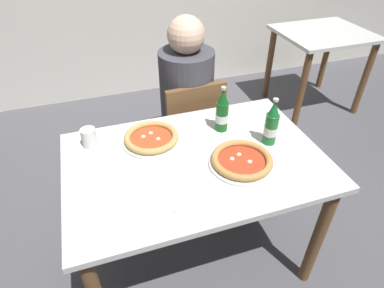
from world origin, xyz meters
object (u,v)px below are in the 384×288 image
at_px(chair_behind_table, 190,129).
at_px(napkin_with_cutlery, 182,196).
at_px(dining_table_background, 321,49).
at_px(beer_bottle_center, 222,112).
at_px(dining_table_main, 195,176).
at_px(diner_seated, 187,112).
at_px(pizza_marinara_far, 242,161).
at_px(paper_cup, 89,137).
at_px(beer_bottle_left, 271,125).
at_px(pizza_margherita_near, 151,138).

distance_m(chair_behind_table, napkin_with_cutlery, 0.91).
height_order(dining_table_background, beer_bottle_center, beer_bottle_center).
height_order(dining_table_main, diner_seated, diner_seated).
bearing_deg(pizza_marinara_far, paper_cup, 150.70).
bearing_deg(dining_table_main, beer_bottle_left, 0.98).
bearing_deg(chair_behind_table, paper_cup, 25.86).
bearing_deg(pizza_marinara_far, beer_bottle_center, 86.39).
bearing_deg(diner_seated, paper_cup, -147.24).
bearing_deg(napkin_with_cutlery, pizza_margherita_near, 95.15).
height_order(pizza_margherita_near, napkin_with_cutlery, pizza_margherita_near).
xyz_separation_m(beer_bottle_center, napkin_with_cutlery, (-0.33, -0.39, -0.10)).
bearing_deg(chair_behind_table, napkin_with_cutlery, 66.59).
relative_size(beer_bottle_left, beer_bottle_center, 1.00).
xyz_separation_m(dining_table_main, paper_cup, (-0.46, 0.26, 0.16)).
bearing_deg(diner_seated, pizza_margherita_near, -125.47).
relative_size(dining_table_main, dining_table_background, 1.50).
distance_m(pizza_margherita_near, pizza_marinara_far, 0.46).
relative_size(dining_table_main, beer_bottle_left, 4.86).
distance_m(chair_behind_table, pizza_marinara_far, 0.77).
distance_m(diner_seated, beer_bottle_center, 0.55).
bearing_deg(napkin_with_cutlery, dining_table_main, 58.35).
height_order(chair_behind_table, paper_cup, chair_behind_table).
xyz_separation_m(diner_seated, paper_cup, (-0.62, -0.40, 0.21)).
xyz_separation_m(pizza_marinara_far, napkin_with_cutlery, (-0.32, -0.11, -0.02)).
distance_m(chair_behind_table, pizza_margherita_near, 0.61).
bearing_deg(pizza_margherita_near, beer_bottle_center, -1.40).
xyz_separation_m(dining_table_main, beer_bottle_center, (0.21, 0.19, 0.22)).
distance_m(beer_bottle_center, paper_cup, 0.67).
height_order(diner_seated, dining_table_background, diner_seated).
relative_size(pizza_margherita_near, beer_bottle_left, 1.18).
bearing_deg(chair_behind_table, dining_table_background, -158.20).
distance_m(beer_bottle_left, paper_cup, 0.88).
xyz_separation_m(beer_bottle_left, napkin_with_cutlery, (-0.52, -0.22, -0.10)).
relative_size(pizza_margherita_near, beer_bottle_center, 1.18).
bearing_deg(paper_cup, pizza_margherita_near, -12.31).
relative_size(pizza_margherita_near, pizza_marinara_far, 0.96).
bearing_deg(diner_seated, dining_table_background, 23.52).
distance_m(dining_table_main, napkin_with_cutlery, 0.27).
distance_m(chair_behind_table, paper_cup, 0.78).
xyz_separation_m(pizza_margherita_near, paper_cup, (-0.29, 0.06, 0.03)).
height_order(chair_behind_table, dining_table_background, chair_behind_table).
bearing_deg(pizza_margherita_near, chair_behind_table, 51.03).
xyz_separation_m(pizza_marinara_far, paper_cup, (-0.64, 0.36, 0.03)).
relative_size(beer_bottle_left, paper_cup, 2.60).
xyz_separation_m(dining_table_main, diner_seated, (0.17, 0.66, -0.05)).
bearing_deg(dining_table_background, paper_cup, -153.63).
height_order(dining_table_main, chair_behind_table, chair_behind_table).
bearing_deg(pizza_marinara_far, diner_seated, 91.66).
xyz_separation_m(dining_table_background, beer_bottle_left, (-1.30, -1.32, 0.26)).
bearing_deg(dining_table_main, pizza_marinara_far, -28.65).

